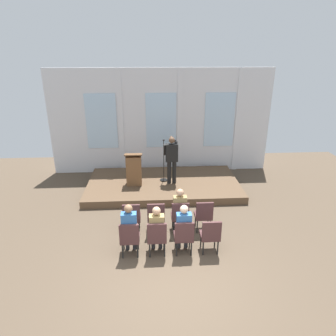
{
  "coord_description": "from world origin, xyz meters",
  "views": [
    {
      "loc": [
        -0.42,
        -5.22,
        4.7
      ],
      "look_at": [
        0.09,
        3.29,
        1.33
      ],
      "focal_mm": 32.1,
      "sensor_mm": 36.0,
      "label": 1
    }
  ],
  "objects_px": {
    "audience_r0_c2": "(180,207)",
    "audience_r1_c0": "(129,227)",
    "chair_r0_c0": "(132,216)",
    "chair_r0_c2": "(180,215)",
    "chair_r0_c3": "(204,214)",
    "chair_r1_c2": "(184,235)",
    "speaker": "(172,157)",
    "audience_r1_c2": "(184,226)",
    "mic_stand": "(164,172)",
    "lectern": "(134,169)",
    "chair_r1_c1": "(157,236)",
    "audience_r1_c1": "(157,227)",
    "chair_r1_c0": "(130,237)",
    "chair_r0_c1": "(156,215)",
    "chair_r1_c3": "(210,234)"
  },
  "relations": [
    {
      "from": "audience_r0_c2",
      "to": "audience_r1_c0",
      "type": "distance_m",
      "value": 1.62
    },
    {
      "from": "chair_r0_c0",
      "to": "chair_r0_c2",
      "type": "relative_size",
      "value": 1.0
    },
    {
      "from": "chair_r0_c3",
      "to": "chair_r1_c2",
      "type": "bearing_deg",
      "value": -124.12
    },
    {
      "from": "chair_r0_c0",
      "to": "chair_r1_c2",
      "type": "relative_size",
      "value": 1.0
    },
    {
      "from": "speaker",
      "to": "audience_r1_c2",
      "type": "relative_size",
      "value": 1.28
    },
    {
      "from": "chair_r0_c0",
      "to": "chair_r1_c2",
      "type": "bearing_deg",
      "value": -36.42
    },
    {
      "from": "mic_stand",
      "to": "chair_r0_c3",
      "type": "distance_m",
      "value": 3.08
    },
    {
      "from": "audience_r0_c2",
      "to": "chair_r1_c2",
      "type": "relative_size",
      "value": 1.36
    },
    {
      "from": "chair_r1_c2",
      "to": "chair_r0_c2",
      "type": "bearing_deg",
      "value": 90.0
    },
    {
      "from": "mic_stand",
      "to": "lectern",
      "type": "height_order",
      "value": "mic_stand"
    },
    {
      "from": "audience_r1_c0",
      "to": "chair_r1_c1",
      "type": "bearing_deg",
      "value": -6.9
    },
    {
      "from": "chair_r0_c0",
      "to": "audience_r1_c1",
      "type": "relative_size",
      "value": 0.73
    },
    {
      "from": "audience_r0_c2",
      "to": "chair_r1_c0",
      "type": "distance_m",
      "value": 1.67
    },
    {
      "from": "lectern",
      "to": "chair_r0_c0",
      "type": "xyz_separation_m",
      "value": [
        0.05,
        -2.69,
        -0.28
      ]
    },
    {
      "from": "audience_r1_c1",
      "to": "audience_r1_c2",
      "type": "distance_m",
      "value": 0.65
    },
    {
      "from": "mic_stand",
      "to": "audience_r1_c2",
      "type": "relative_size",
      "value": 1.18
    },
    {
      "from": "chair_r1_c2",
      "to": "audience_r1_c0",
      "type": "bearing_deg",
      "value": 176.54
    },
    {
      "from": "speaker",
      "to": "chair_r1_c2",
      "type": "height_order",
      "value": "speaker"
    },
    {
      "from": "chair_r0_c3",
      "to": "chair_r1_c0",
      "type": "height_order",
      "value": "same"
    },
    {
      "from": "mic_stand",
      "to": "chair_r0_c2",
      "type": "bearing_deg",
      "value": -84.16
    },
    {
      "from": "mic_stand",
      "to": "audience_r1_c1",
      "type": "relative_size",
      "value": 1.2
    },
    {
      "from": "speaker",
      "to": "audience_r1_c2",
      "type": "xyz_separation_m",
      "value": [
        0.03,
        -3.59,
        -0.51
      ]
    },
    {
      "from": "chair_r1_c0",
      "to": "audience_r1_c2",
      "type": "height_order",
      "value": "audience_r1_c2"
    },
    {
      "from": "speaker",
      "to": "lectern",
      "type": "bearing_deg",
      "value": -178.9
    },
    {
      "from": "audience_r0_c2",
      "to": "audience_r1_c2",
      "type": "distance_m",
      "value": 0.96
    },
    {
      "from": "mic_stand",
      "to": "chair_r0_c1",
      "type": "distance_m",
      "value": 2.95
    },
    {
      "from": "chair_r0_c3",
      "to": "lectern",
      "type": "bearing_deg",
      "value": 126.64
    },
    {
      "from": "chair_r1_c0",
      "to": "speaker",
      "type": "bearing_deg",
      "value": 71.01
    },
    {
      "from": "audience_r0_c2",
      "to": "chair_r1_c3",
      "type": "relative_size",
      "value": 1.36
    },
    {
      "from": "chair_r0_c1",
      "to": "audience_r1_c0",
      "type": "height_order",
      "value": "audience_r1_c0"
    },
    {
      "from": "chair_r1_c2",
      "to": "chair_r1_c0",
      "type": "bearing_deg",
      "value": 180.0
    },
    {
      "from": "chair_r0_c2",
      "to": "audience_r0_c2",
      "type": "relative_size",
      "value": 0.73
    },
    {
      "from": "lectern",
      "to": "chair_r1_c0",
      "type": "xyz_separation_m",
      "value": [
        0.05,
        -3.65,
        -0.28
      ]
    },
    {
      "from": "chair_r1_c2",
      "to": "audience_r0_c2",
      "type": "bearing_deg",
      "value": 90.0
    },
    {
      "from": "audience_r1_c2",
      "to": "chair_r1_c0",
      "type": "bearing_deg",
      "value": -176.4
    },
    {
      "from": "lectern",
      "to": "audience_r0_c2",
      "type": "xyz_separation_m",
      "value": [
        1.35,
        -2.61,
        -0.1
      ]
    },
    {
      "from": "audience_r1_c0",
      "to": "chair_r0_c1",
      "type": "bearing_deg",
      "value": 53.57
    },
    {
      "from": "chair_r0_c0",
      "to": "chair_r0_c2",
      "type": "xyz_separation_m",
      "value": [
        1.3,
        0.0,
        0.0
      ]
    },
    {
      "from": "audience_r0_c2",
      "to": "audience_r1_c2",
      "type": "xyz_separation_m",
      "value": [
        -0.0,
        -0.96,
        0.02
      ]
    },
    {
      "from": "chair_r1_c0",
      "to": "chair_r1_c2",
      "type": "distance_m",
      "value": 1.3
    },
    {
      "from": "chair_r0_c3",
      "to": "chair_r1_c1",
      "type": "xyz_separation_m",
      "value": [
        -1.3,
        -0.96,
        0.0
      ]
    },
    {
      "from": "lectern",
      "to": "chair_r0_c0",
      "type": "distance_m",
      "value": 2.71
    },
    {
      "from": "audience_r0_c2",
      "to": "chair_r0_c0",
      "type": "bearing_deg",
      "value": -176.31
    },
    {
      "from": "chair_r0_c0",
      "to": "chair_r0_c1",
      "type": "bearing_deg",
      "value": 0.0
    },
    {
      "from": "chair_r1_c3",
      "to": "speaker",
      "type": "bearing_deg",
      "value": 100.53
    },
    {
      "from": "speaker",
      "to": "mic_stand",
      "type": "bearing_deg",
      "value": 141.07
    },
    {
      "from": "chair_r0_c1",
      "to": "chair_r1_c1",
      "type": "xyz_separation_m",
      "value": [
        0.0,
        -0.96,
        0.0
      ]
    },
    {
      "from": "audience_r1_c0",
      "to": "chair_r1_c2",
      "type": "relative_size",
      "value": 1.46
    },
    {
      "from": "audience_r1_c0",
      "to": "chair_r1_c1",
      "type": "height_order",
      "value": "audience_r1_c0"
    },
    {
      "from": "lectern",
      "to": "chair_r0_c2",
      "type": "height_order",
      "value": "lectern"
    }
  ]
}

